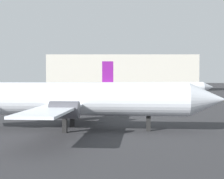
# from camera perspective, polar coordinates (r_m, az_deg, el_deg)

# --- Properties ---
(airplane_on_taxiway) EXTENTS (32.83, 27.18, 11.30)m
(airplane_on_taxiway) POSITION_cam_1_polar(r_m,az_deg,el_deg) (38.68, -5.99, -1.58)
(airplane_on_taxiway) COLOR silver
(airplane_on_taxiway) RESTS_ON ground_plane
(airplane_far_left) EXTENTS (30.85, 22.43, 9.72)m
(airplane_far_left) POSITION_cam_1_polar(r_m,az_deg,el_deg) (84.25, 6.82, 0.35)
(airplane_far_left) COLOR silver
(airplane_far_left) RESTS_ON ground_plane
(terminal_building) EXTENTS (62.41, 19.79, 15.00)m
(terminal_building) POSITION_cam_1_polar(r_m,az_deg,el_deg) (148.28, 1.61, 2.77)
(terminal_building) COLOR beige
(terminal_building) RESTS_ON ground_plane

